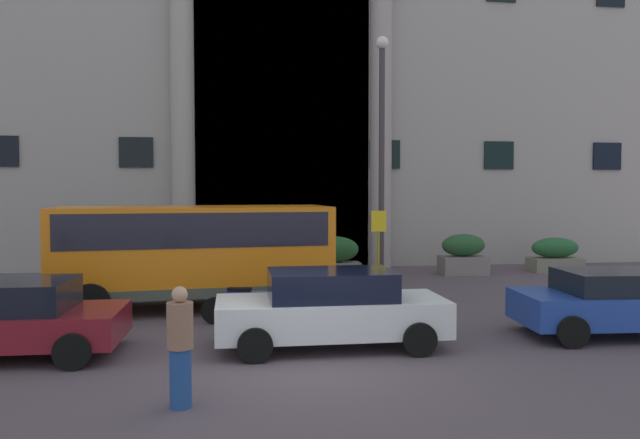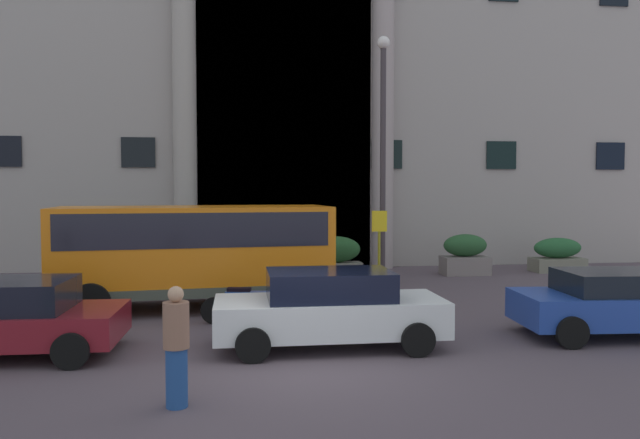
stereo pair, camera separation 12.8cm
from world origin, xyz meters
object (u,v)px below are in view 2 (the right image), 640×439
hedge_planter_far_east (335,257)px  hedge_planter_entrance_right (241,256)px  parked_sedan_far (329,308)px  pedestrian_woman_dark_dress (176,346)px  lamppost_plaza_centre (383,141)px  parked_sedan_second (615,303)px  hedge_planter_west (557,255)px  bus_stop_sign (379,242)px  parked_coupe_end (9,317)px  orange_minibus (195,247)px  motorcycle_far_end (31,311)px  scooter_by_planter (245,304)px  hedge_planter_east (465,255)px  hedge_planter_entrance_left (82,261)px

hedge_planter_far_east → hedge_planter_entrance_right: bearing=177.1°
hedge_planter_far_east → parked_sedan_far: (-1.59, -9.38, 0.07)m
pedestrian_woman_dark_dress → hedge_planter_entrance_right: bearing=-34.0°
hedge_planter_far_east → lamppost_plaza_centre: size_ratio=0.24×
hedge_planter_far_east → hedge_planter_entrance_right: size_ratio=1.14×
parked_sedan_second → hedge_planter_west: bearing=71.2°
bus_stop_sign → hedge_planter_west: size_ratio=1.27×
parked_sedan_far → parked_coupe_end: bearing=178.7°
orange_minibus → parked_coupe_end: (-3.01, -4.15, -0.85)m
bus_stop_sign → parked_sedan_far: bus_stop_sign is taller
bus_stop_sign → hedge_planter_entrance_right: bearing=136.5°
orange_minibus → bus_stop_sign: orange_minibus is taller
parked_coupe_end → parked_sedan_far: (5.80, -0.13, 0.04)m
hedge_planter_entrance_right → motorcycle_far_end: (-4.40, -7.58, -0.29)m
parked_sedan_far → pedestrian_woman_dark_dress: bearing=-131.5°
scooter_by_planter → pedestrian_woman_dark_dress: size_ratio=1.23×
orange_minibus → parked_sedan_far: (2.79, -4.29, -0.81)m
pedestrian_woman_dark_dress → orange_minibus: bearing=-27.8°
bus_stop_sign → hedge_planter_west: 8.50m
hedge_planter_east → hedge_planter_west: hedge_planter_east is taller
orange_minibus → motorcycle_far_end: orange_minibus is taller
lamppost_plaza_centre → pedestrian_woman_dark_dress: bearing=-117.4°
bus_stop_sign → parked_coupe_end: (-8.12, -5.67, -0.78)m
hedge_planter_far_east → orange_minibus: bearing=-130.7°
hedge_planter_entrance_left → motorcycle_far_end: (0.67, -7.00, -0.25)m
motorcycle_far_end → scooter_by_planter: 4.46m
parked_coupe_end → scooter_by_planter: size_ratio=1.92×
parked_coupe_end → parked_sedan_far: parked_sedan_far is taller
hedge_planter_far_east → hedge_planter_west: bearing=1.3°
parked_sedan_far → hedge_planter_entrance_left: bearing=126.7°
bus_stop_sign → parked_coupe_end: bearing=-145.1°
hedge_planter_entrance_left → parked_sedan_second: 15.41m
bus_stop_sign → hedge_planter_entrance_left: size_ratio=1.21×
scooter_by_planter → hedge_planter_entrance_right: bearing=101.9°
hedge_planter_east → parked_sedan_far: 11.11m
hedge_planter_west → parked_coupe_end: bearing=-149.0°
hedge_planter_far_east → parked_sedan_second: hedge_planter_far_east is taller
parked_coupe_end → orange_minibus: bearing=55.4°
bus_stop_sign → hedge_planter_entrance_left: bus_stop_sign is taller
hedge_planter_entrance_left → hedge_planter_east: bearing=1.1°
hedge_planter_east → parked_coupe_end: 15.06m
bus_stop_sign → scooter_by_planter: bearing=-137.2°
orange_minibus → hedge_planter_entrance_left: orange_minibus is taller
orange_minibus → motorcycle_far_end: bearing=-150.1°
hedge_planter_far_east → parked_coupe_end: bearing=-128.7°
bus_stop_sign → hedge_planter_entrance_left: (-9.00, 3.17, -0.78)m
parked_sedan_far → pedestrian_woman_dark_dress: pedestrian_woman_dark_dress is taller
hedge_planter_entrance_right → lamppost_plaza_centre: lamppost_plaza_centre is taller
hedge_planter_entrance_right → parked_sedan_second: (7.52, -9.47, -0.05)m
hedge_planter_east → lamppost_plaza_centre: (-3.40, -1.74, 3.82)m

